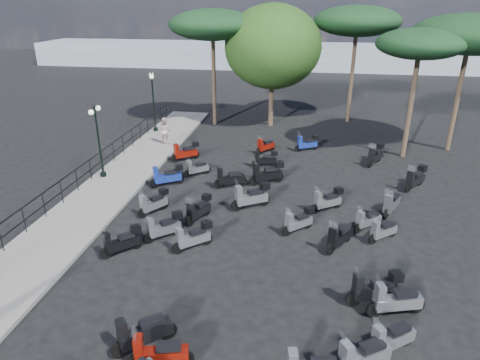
# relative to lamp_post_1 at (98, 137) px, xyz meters

# --- Properties ---
(ground) EXTENTS (120.00, 120.00, 0.00)m
(ground) POSITION_rel_lamp_post_1_xyz_m (7.41, -4.00, -2.29)
(ground) COLOR black
(ground) RESTS_ON ground
(sidewalk) EXTENTS (3.00, 30.00, 0.15)m
(sidewalk) POSITION_rel_lamp_post_1_xyz_m (0.91, -1.00, -2.22)
(sidewalk) COLOR slate
(sidewalk) RESTS_ON ground
(railing) EXTENTS (0.04, 26.04, 1.10)m
(railing) POSITION_rel_lamp_post_1_xyz_m (-0.39, -1.20, -1.40)
(railing) COLOR black
(railing) RESTS_ON sidewalk
(lamp_post_1) EXTENTS (0.32, 1.11, 3.76)m
(lamp_post_1) POSITION_rel_lamp_post_1_xyz_m (0.00, 0.00, 0.00)
(lamp_post_1) COLOR black
(lamp_post_1) RESTS_ON sidewalk
(lamp_post_2) EXTENTS (0.63, 1.14, 4.08)m
(lamp_post_2) POSITION_rel_lamp_post_1_xyz_m (-0.12, 8.44, 0.18)
(lamp_post_2) COLOR black
(lamp_post_2) RESTS_ON sidewalk
(pedestrian_far) EXTENTS (1.01, 0.91, 1.69)m
(pedestrian_far) POSITION_rel_lamp_post_1_xyz_m (1.46, 5.87, -1.30)
(pedestrian_far) COLOR beige
(pedestrian_far) RESTS_ON sidewalk
(scooter_1) EXTENTS (1.28, 1.25, 1.30)m
(scooter_1) POSITION_rel_lamp_post_1_xyz_m (3.91, -6.58, -1.80)
(scooter_1) COLOR black
(scooter_1) RESTS_ON ground
(scooter_2) EXTENTS (1.04, 1.43, 1.29)m
(scooter_2) POSITION_rel_lamp_post_1_xyz_m (3.95, -3.28, -1.81)
(scooter_2) COLOR black
(scooter_2) RESTS_ON ground
(scooter_3) EXTENTS (1.35, 1.23, 1.33)m
(scooter_3) POSITION_rel_lamp_post_1_xyz_m (5.10, -5.30, -1.79)
(scooter_3) COLOR black
(scooter_3) RESTS_ON ground
(scooter_4) EXTENTS (1.54, 1.09, 1.38)m
(scooter_4) POSITION_rel_lamp_post_1_xyz_m (3.61, -0.33, -1.77)
(scooter_4) COLOR black
(scooter_4) RESTS_ON ground
(scooter_5) EXTENTS (1.46, 1.20, 1.38)m
(scooter_5) POSITION_rel_lamp_post_1_xyz_m (3.51, 3.37, -1.77)
(scooter_5) COLOR black
(scooter_5) RESTS_ON ground
(scooter_7) EXTENTS (1.48, 1.27, 1.46)m
(scooter_7) POSITION_rel_lamp_post_1_xyz_m (6.39, -10.92, -1.79)
(scooter_7) COLOR black
(scooter_7) RESTS_ON ground
(scooter_8) EXTENTS (0.86, 1.53, 1.29)m
(scooter_8) POSITION_rel_lamp_post_1_xyz_m (6.07, -3.60, -1.81)
(scooter_8) COLOR black
(scooter_8) RESTS_ON ground
(scooter_9) EXTENTS (1.63, 0.88, 1.37)m
(scooter_9) POSITION_rel_lamp_post_1_xyz_m (6.75, -0.04, -1.82)
(scooter_9) COLOR black
(scooter_9) RESTS_ON ground
(scooter_10) EXTENTS (1.23, 0.99, 1.19)m
(scooter_10) POSITION_rel_lamp_post_1_xyz_m (4.73, 1.21, -1.88)
(scooter_10) COLOR black
(scooter_10) RESTS_ON ground
(scooter_11) EXTENTS (1.04, 1.28, 1.24)m
(scooter_11) POSITION_rel_lamp_post_1_xyz_m (7.94, 5.45, -1.86)
(scooter_11) COLOR black
(scooter_11) RESTS_ON ground
(scooter_12) EXTENTS (1.67, 0.67, 1.35)m
(scooter_12) POSITION_rel_lamp_post_1_xyz_m (7.04, -11.51, -1.83)
(scooter_12) COLOR black
(scooter_12) RESTS_ON ground
(scooter_14) EXTENTS (1.25, 1.19, 1.25)m
(scooter_14) POSITION_rel_lamp_post_1_xyz_m (10.29, -3.93, -1.82)
(scooter_14) COLOR black
(scooter_14) RESTS_ON ground
(scooter_15) EXTENTS (1.67, 1.17, 1.50)m
(scooter_15) POSITION_rel_lamp_post_1_xyz_m (8.12, -2.14, -1.73)
(scooter_15) COLOR black
(scooter_15) RESTS_ON ground
(scooter_16) EXTENTS (1.70, 1.10, 1.49)m
(scooter_16) POSITION_rel_lamp_post_1_xyz_m (8.54, 0.71, -1.73)
(scooter_16) COLOR black
(scooter_16) RESTS_ON ground
(scooter_17) EXTENTS (1.45, 0.69, 1.19)m
(scooter_17) POSITION_rel_lamp_post_1_xyz_m (8.19, 3.08, -1.85)
(scooter_17) COLOR black
(scooter_17) RESTS_ON ground
(scooter_18) EXTENTS (1.42, 1.09, 1.34)m
(scooter_18) POSITION_rel_lamp_post_1_xyz_m (12.92, -10.04, -1.83)
(scooter_18) COLOR black
(scooter_18) RESTS_ON ground
(scooter_19) EXTENTS (1.77, 0.78, 1.45)m
(scooter_19) POSITION_rel_lamp_post_1_xyz_m (13.29, -8.46, -1.79)
(scooter_19) COLOR black
(scooter_19) RESTS_ON ground
(scooter_20) EXTENTS (1.05, 1.52, 1.38)m
(scooter_20) POSITION_rel_lamp_post_1_xyz_m (11.85, -4.93, -1.81)
(scooter_20) COLOR black
(scooter_20) RESTS_ON ground
(scooter_21) EXTENTS (1.22, 1.04, 1.20)m
(scooter_21) POSITION_rel_lamp_post_1_xyz_m (13.06, -3.31, -1.88)
(scooter_21) COLOR black
(scooter_21) RESTS_ON ground
(scooter_22) EXTENTS (1.42, 1.10, 1.31)m
(scooter_22) POSITION_rel_lamp_post_1_xyz_m (11.49, -1.84, -1.80)
(scooter_22) COLOR black
(scooter_22) RESTS_ON ground
(scooter_23) EXTENTS (1.44, 0.94, 1.26)m
(scooter_23) POSITION_rel_lamp_post_1_xyz_m (10.46, 6.24, -1.82)
(scooter_23) COLOR black
(scooter_23) RESTS_ON ground
(scooter_25) EXTENTS (1.58, 1.10, 1.44)m
(scooter_25) POSITION_rel_lamp_post_1_xyz_m (12.10, -10.82, -1.79)
(scooter_25) COLOR black
(scooter_25) RESTS_ON ground
(scooter_26) EXTENTS (1.75, 0.83, 1.43)m
(scooter_26) POSITION_rel_lamp_post_1_xyz_m (12.76, -8.03, -1.75)
(scooter_26) COLOR black
(scooter_26) RESTS_ON ground
(scooter_27) EXTENTS (0.95, 1.58, 1.37)m
(scooter_27) POSITION_rel_lamp_post_1_xyz_m (14.23, -1.72, -1.82)
(scooter_27) COLOR black
(scooter_27) RESTS_ON ground
(scooter_28) EXTENTS (1.22, 1.49, 1.41)m
(scooter_28) POSITION_rel_lamp_post_1_xyz_m (15.84, 1.29, -1.76)
(scooter_28) COLOR black
(scooter_28) RESTS_ON ground
(scooter_29) EXTENTS (1.06, 1.63, 1.42)m
(scooter_29) POSITION_rel_lamp_post_1_xyz_m (14.33, 4.49, -1.76)
(scooter_29) COLOR black
(scooter_29) RESTS_ON ground
(scooter_30) EXTENTS (1.35, 1.23, 1.33)m
(scooter_30) POSITION_rel_lamp_post_1_xyz_m (6.42, -5.85, -1.79)
(scooter_30) COLOR black
(scooter_30) RESTS_ON ground
(scooter_31) EXTENTS (1.22, 1.04, 1.20)m
(scooter_31) POSITION_rel_lamp_post_1_xyz_m (13.55, -4.10, -1.88)
(scooter_31) COLOR black
(scooter_31) RESTS_ON ground
(broadleaf_tree) EXTENTS (6.76, 6.76, 8.51)m
(broadleaf_tree) POSITION_rel_lamp_post_1_xyz_m (7.69, 11.60, 3.33)
(broadleaf_tree) COLOR #38281E
(broadleaf_tree) RESTS_ON ground
(pine_0) EXTENTS (6.14, 6.14, 8.35)m
(pine_0) POSITION_rel_lamp_post_1_xyz_m (13.44, 13.71, 4.95)
(pine_0) COLOR #38281E
(pine_0) RESTS_ON ground
(pine_1) EXTENTS (6.52, 6.52, 8.03)m
(pine_1) POSITION_rel_lamp_post_1_xyz_m (19.16, 7.83, 4.58)
(pine_1) COLOR #38281E
(pine_1) RESTS_ON ground
(pine_2) EXTENTS (6.07, 6.07, 8.13)m
(pine_2) POSITION_rel_lamp_post_1_xyz_m (3.53, 11.29, 4.75)
(pine_2) COLOR #38281E
(pine_2) RESTS_ON ground
(pine_3) EXTENTS (4.79, 4.79, 7.32)m
(pine_3) POSITION_rel_lamp_post_1_xyz_m (16.18, 6.15, 4.14)
(pine_3) COLOR #38281E
(pine_3) RESTS_ON ground
(distant_hills) EXTENTS (70.00, 8.00, 3.00)m
(distant_hills) POSITION_rel_lamp_post_1_xyz_m (7.41, 41.00, -0.79)
(distant_hills) COLOR gray
(distant_hills) RESTS_ON ground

